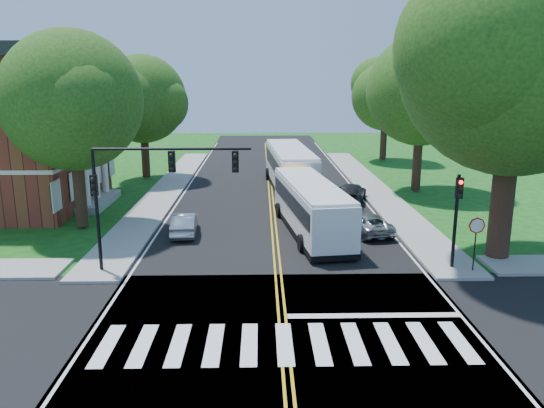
{
  "coord_description": "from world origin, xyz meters",
  "views": [
    {
      "loc": [
        -0.79,
        -16.9,
        8.81
      ],
      "look_at": [
        -0.2,
        9.95,
        2.4
      ],
      "focal_mm": 35.0,
      "sensor_mm": 36.0,
      "label": 1
    }
  ],
  "objects_px": {
    "bus_lead": "(311,206)",
    "suv": "(368,223)",
    "signal_ne": "(457,209)",
    "dark_sedan": "(351,193)",
    "signal_nw": "(147,180)",
    "hatchback": "(184,224)",
    "bus_follow": "(290,167)"
  },
  "relations": [
    {
      "from": "bus_lead",
      "to": "dark_sedan",
      "type": "bearing_deg",
      "value": -123.18
    },
    {
      "from": "bus_follow",
      "to": "dark_sedan",
      "type": "height_order",
      "value": "bus_follow"
    },
    {
      "from": "bus_follow",
      "to": "dark_sedan",
      "type": "relative_size",
      "value": 2.84
    },
    {
      "from": "signal_ne",
      "to": "bus_follow",
      "type": "distance_m",
      "value": 19.93
    },
    {
      "from": "signal_nw",
      "to": "suv",
      "type": "xyz_separation_m",
      "value": [
        11.26,
        6.12,
        -3.78
      ]
    },
    {
      "from": "signal_nw",
      "to": "bus_follow",
      "type": "xyz_separation_m",
      "value": [
        7.43,
        18.77,
        -2.59
      ]
    },
    {
      "from": "bus_lead",
      "to": "dark_sedan",
      "type": "height_order",
      "value": "bus_lead"
    },
    {
      "from": "signal_nw",
      "to": "bus_lead",
      "type": "distance_m",
      "value": 10.63
    },
    {
      "from": "signal_ne",
      "to": "bus_follow",
      "type": "bearing_deg",
      "value": 109.46
    },
    {
      "from": "signal_nw",
      "to": "bus_lead",
      "type": "height_order",
      "value": "signal_nw"
    },
    {
      "from": "signal_ne",
      "to": "dark_sedan",
      "type": "height_order",
      "value": "signal_ne"
    },
    {
      "from": "signal_nw",
      "to": "bus_follow",
      "type": "bearing_deg",
      "value": 68.41
    },
    {
      "from": "suv",
      "to": "hatchback",
      "type": "bearing_deg",
      "value": -10.58
    },
    {
      "from": "signal_ne",
      "to": "bus_lead",
      "type": "distance_m",
      "value": 8.98
    },
    {
      "from": "bus_lead",
      "to": "suv",
      "type": "distance_m",
      "value": 3.46
    },
    {
      "from": "signal_nw",
      "to": "bus_follow",
      "type": "relative_size",
      "value": 0.54
    },
    {
      "from": "bus_follow",
      "to": "suv",
      "type": "bearing_deg",
      "value": 102.96
    },
    {
      "from": "signal_ne",
      "to": "suv",
      "type": "height_order",
      "value": "signal_ne"
    },
    {
      "from": "hatchback",
      "to": "suv",
      "type": "xyz_separation_m",
      "value": [
        10.6,
        0.02,
        -0.05
      ]
    },
    {
      "from": "signal_nw",
      "to": "bus_lead",
      "type": "bearing_deg",
      "value": 39.06
    },
    {
      "from": "signal_nw",
      "to": "suv",
      "type": "relative_size",
      "value": 1.7
    },
    {
      "from": "signal_nw",
      "to": "signal_ne",
      "type": "height_order",
      "value": "signal_nw"
    },
    {
      "from": "bus_lead",
      "to": "suv",
      "type": "bearing_deg",
      "value": 166.71
    },
    {
      "from": "bus_follow",
      "to": "suv",
      "type": "xyz_separation_m",
      "value": [
        3.83,
        -12.65,
        -1.19
      ]
    },
    {
      "from": "signal_nw",
      "to": "signal_ne",
      "type": "bearing_deg",
      "value": 0.05
    },
    {
      "from": "bus_follow",
      "to": "hatchback",
      "type": "distance_m",
      "value": 14.41
    },
    {
      "from": "signal_ne",
      "to": "hatchback",
      "type": "height_order",
      "value": "signal_ne"
    },
    {
      "from": "signal_nw",
      "to": "suv",
      "type": "bearing_deg",
      "value": 28.53
    },
    {
      "from": "signal_nw",
      "to": "dark_sedan",
      "type": "relative_size",
      "value": 1.55
    },
    {
      "from": "signal_ne",
      "to": "bus_lead",
      "type": "height_order",
      "value": "signal_ne"
    },
    {
      "from": "suv",
      "to": "dark_sedan",
      "type": "xyz_separation_m",
      "value": [
        0.38,
        7.98,
        0.09
      ]
    },
    {
      "from": "signal_ne",
      "to": "suv",
      "type": "xyz_separation_m",
      "value": [
        -2.8,
        6.11,
        -2.37
      ]
    }
  ]
}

